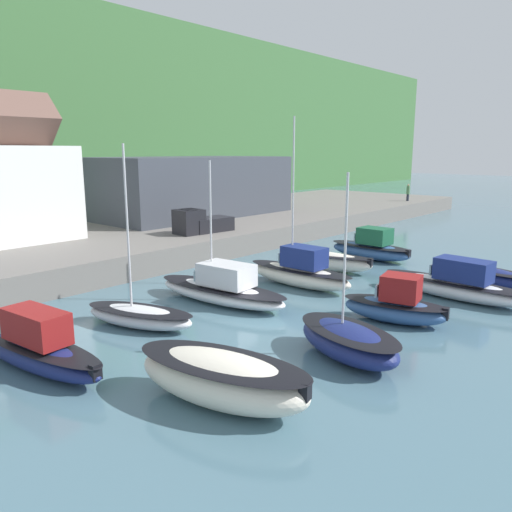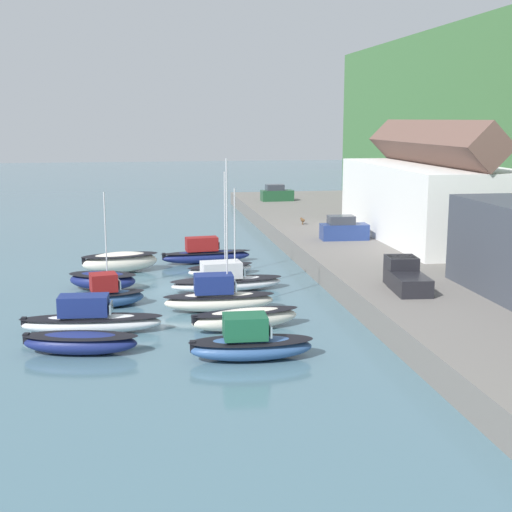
% 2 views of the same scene
% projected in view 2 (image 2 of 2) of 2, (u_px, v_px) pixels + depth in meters
% --- Properties ---
extents(ground_plane, '(320.00, 320.00, 0.00)m').
position_uv_depth(ground_plane, '(176.00, 291.00, 51.95)').
color(ground_plane, slate).
extents(quay_promenade, '(106.04, 20.95, 1.68)m').
position_uv_depth(quay_promenade, '(452.00, 270.00, 55.17)').
color(quay_promenade, slate).
rests_on(quay_promenade, ground_plane).
extents(harbor_clubhouse, '(22.67, 9.50, 10.58)m').
position_uv_depth(harbor_clubhouse, '(428.00, 195.00, 63.88)').
color(harbor_clubhouse, white).
rests_on(harbor_clubhouse, quay_promenade).
extents(moored_boat_0, '(2.57, 8.06, 2.29)m').
position_uv_depth(moored_boat_0, '(205.00, 254.00, 61.76)').
color(moored_boat_0, navy).
rests_on(moored_boat_0, ground_plane).
extents(moored_boat_1, '(3.50, 5.91, 8.27)m').
position_uv_depth(moored_boat_1, '(221.00, 269.00, 56.86)').
color(moored_boat_1, silver).
rests_on(moored_boat_1, ground_plane).
extents(moored_boat_2, '(3.12, 8.47, 7.48)m').
position_uv_depth(moored_boat_2, '(226.00, 280.00, 51.81)').
color(moored_boat_2, white).
rests_on(moored_boat_2, ground_plane).
extents(moored_boat_3, '(2.15, 7.30, 9.89)m').
position_uv_depth(moored_boat_3, '(218.00, 297.00, 46.35)').
color(moored_boat_3, white).
rests_on(moored_boat_3, ground_plane).
extents(moored_boat_4, '(2.93, 6.89, 1.29)m').
position_uv_depth(moored_boat_4, '(245.00, 318.00, 42.27)').
color(moored_boat_4, white).
rests_on(moored_boat_4, ground_plane).
extents(moored_boat_5, '(2.54, 6.61, 2.39)m').
position_uv_depth(moored_boat_5, '(250.00, 343.00, 37.02)').
color(moored_boat_5, '#33568E').
rests_on(moored_boat_5, ground_plane).
extents(moored_boat_6, '(3.69, 6.60, 1.69)m').
position_uv_depth(moored_boat_6, '(120.00, 262.00, 58.01)').
color(moored_boat_6, white).
rests_on(moored_boat_6, ground_plane).
extents(moored_boat_7, '(3.96, 5.59, 7.18)m').
position_uv_depth(moored_boat_7, '(103.00, 280.00, 52.25)').
color(moored_boat_7, navy).
rests_on(moored_boat_7, ground_plane).
extents(moored_boat_8, '(2.93, 5.20, 2.30)m').
position_uv_depth(moored_boat_8, '(107.00, 295.00, 47.31)').
color(moored_boat_8, '#33568E').
rests_on(moored_boat_8, ground_plane).
extents(moored_boat_9, '(2.58, 8.40, 2.26)m').
position_uv_depth(moored_boat_9, '(90.00, 319.00, 41.62)').
color(moored_boat_9, white).
rests_on(moored_boat_9, ground_plane).
extents(moored_boat_10, '(3.16, 6.49, 1.18)m').
position_uv_depth(moored_boat_10, '(80.00, 342.00, 37.94)').
color(moored_boat_10, navy).
rests_on(moored_boat_10, ground_plane).
extents(parked_car_0, '(1.99, 4.28, 2.16)m').
position_uv_depth(parked_car_0, '(277.00, 194.00, 93.74)').
color(parked_car_0, '#1E4C2D').
rests_on(parked_car_0, quay_promenade).
extents(parked_car_1, '(1.95, 4.26, 2.16)m').
position_uv_depth(parked_car_1, '(344.00, 229.00, 63.74)').
color(parked_car_1, navy).
rests_on(parked_car_1, quay_promenade).
extents(pickup_truck_0, '(4.88, 2.36, 1.90)m').
position_uv_depth(pickup_truck_0, '(405.00, 276.00, 45.36)').
color(pickup_truck_0, black).
rests_on(pickup_truck_0, quay_promenade).
extents(dog_on_quay, '(0.88, 0.46, 0.68)m').
position_uv_depth(dog_on_quay, '(303.00, 220.00, 72.91)').
color(dog_on_quay, brown).
rests_on(dog_on_quay, quay_promenade).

